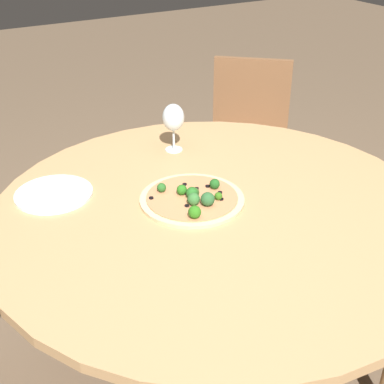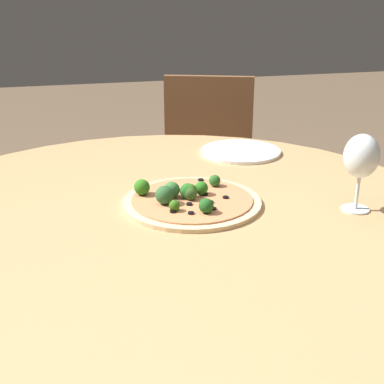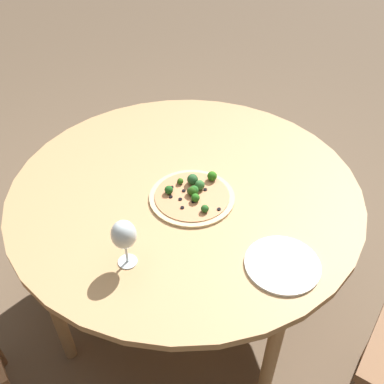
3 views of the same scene
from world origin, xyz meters
TOP-DOWN VIEW (x-y plane):
  - ground_plane at (0.00, 0.00)m, footprint 12.00×12.00m
  - dining_table at (0.00, 0.00)m, footprint 1.35×1.35m
  - chair at (0.82, -0.71)m, footprint 0.56×0.56m
  - pizza at (0.06, 0.04)m, footprint 0.32×0.32m
  - wine_glass at (0.41, -0.08)m, footprint 0.08×0.08m
  - plate_near at (0.31, 0.40)m, footprint 0.24×0.24m

SIDE VIEW (x-z plane):
  - ground_plane at x=0.00m, z-range 0.00..0.00m
  - chair at x=0.82m, z-range 0.05..0.88m
  - dining_table at x=0.00m, z-range 0.30..1.01m
  - plate_near at x=0.31m, z-range 0.71..0.72m
  - pizza at x=0.06m, z-range 0.70..0.75m
  - wine_glass at x=0.41m, z-range 0.75..0.92m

